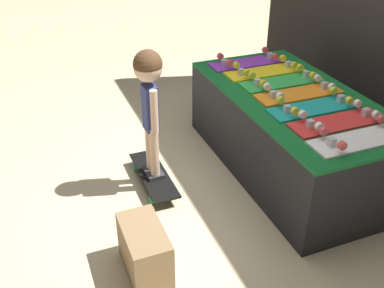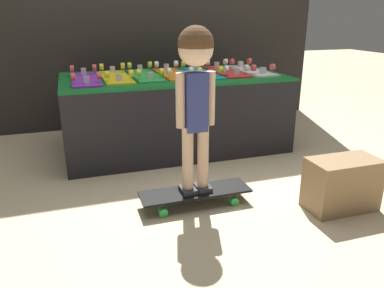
{
  "view_description": "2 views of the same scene",
  "coord_description": "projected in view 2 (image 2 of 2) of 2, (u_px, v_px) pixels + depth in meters",
  "views": [
    {
      "loc": [
        2.5,
        -1.19,
        2.0
      ],
      "look_at": [
        -0.01,
        -0.19,
        0.38
      ],
      "focal_mm": 42.0,
      "sensor_mm": 36.0,
      "label": 1
    },
    {
      "loc": [
        -0.81,
        -2.37,
        1.1
      ],
      "look_at": [
        -0.09,
        -0.16,
        0.29
      ],
      "focal_mm": 35.0,
      "sensor_mm": 36.0,
      "label": 2
    }
  ],
  "objects": [
    {
      "name": "child",
      "position": [
        196.0,
        80.0,
        2.04
      ],
      "size": [
        0.23,
        0.19,
        0.96
      ],
      "rotation": [
        0.0,
        0.0,
        0.03
      ],
      "color": "#2D2D33",
      "rests_on": "skateboard_on_floor"
    },
    {
      "name": "skateboard_white_on_rack",
      "position": [
        251.0,
        70.0,
        3.28
      ],
      "size": [
        0.21,
        0.66,
        0.09
      ],
      "color": "white",
      "rests_on": "display_rack"
    },
    {
      "name": "skateboard_yellow_on_rack",
      "position": [
        116.0,
        76.0,
        2.95
      ],
      "size": [
        0.21,
        0.66,
        0.09
      ],
      "color": "yellow",
      "rests_on": "display_rack"
    },
    {
      "name": "storage_box",
      "position": [
        342.0,
        184.0,
        2.2
      ],
      "size": [
        0.41,
        0.22,
        0.31
      ],
      "color": "#8E704C",
      "rests_on": "ground_plane"
    },
    {
      "name": "skateboard_teal_on_rack",
      "position": [
        201.0,
        72.0,
        3.13
      ],
      "size": [
        0.21,
        0.66,
        0.09
      ],
      "color": "teal",
      "rests_on": "display_rack"
    },
    {
      "name": "skateboard_green_on_rack",
      "position": [
        145.0,
        74.0,
        3.03
      ],
      "size": [
        0.21,
        0.66,
        0.09
      ],
      "color": "green",
      "rests_on": "display_rack"
    },
    {
      "name": "skateboard_on_floor",
      "position": [
        195.0,
        193.0,
        2.26
      ],
      "size": [
        0.67,
        0.2,
        0.09
      ],
      "color": "black",
      "rests_on": "ground_plane"
    },
    {
      "name": "display_rack",
      "position": [
        174.0,
        112.0,
        3.18
      ],
      "size": [
        1.8,
        0.91,
        0.62
      ],
      "color": "black",
      "rests_on": "ground_plane"
    },
    {
      "name": "skateboard_purple_on_rack",
      "position": [
        85.0,
        78.0,
        2.85
      ],
      "size": [
        0.21,
        0.66,
        0.09
      ],
      "color": "purple",
      "rests_on": "display_rack"
    },
    {
      "name": "skateboard_orange_on_rack",
      "position": [
        173.0,
        73.0,
        3.1
      ],
      "size": [
        0.21,
        0.66,
        0.09
      ],
      "color": "orange",
      "rests_on": "display_rack"
    },
    {
      "name": "skateboard_red_on_rack",
      "position": [
        226.0,
        71.0,
        3.22
      ],
      "size": [
        0.21,
        0.66,
        0.09
      ],
      "color": "red",
      "rests_on": "display_rack"
    },
    {
      "name": "ground_plane",
      "position": [
        197.0,
        173.0,
        2.73
      ],
      "size": [
        16.0,
        16.0,
        0.0
      ],
      "primitive_type": "plane",
      "color": "beige"
    }
  ]
}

